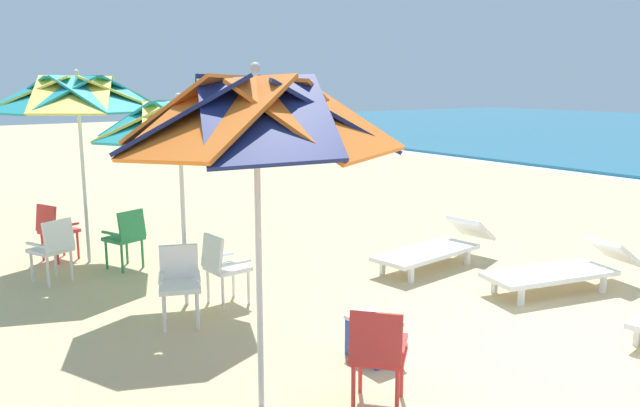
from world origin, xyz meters
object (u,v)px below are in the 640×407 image
object	(u,v)px
plastic_chair_1	(180,280)
cooler_box	(373,338)
plastic_chair_0	(378,351)
sun_lounger_2	(436,248)
beach_umbrella_0	(256,117)
plastic_chair_4	(55,228)
plastic_chair_2	(223,265)
plastic_chair_5	(53,246)
sun_lounger_1	(563,270)
plastic_chair_3	(126,235)
beach_umbrella_2	(78,96)
beach_umbrella_1	(179,123)

from	to	relation	value
plastic_chair_1	cooler_box	size ratio (longest dim) A/B	1.73
plastic_chair_0	plastic_chair_1	size ratio (longest dim) A/B	1.00
plastic_chair_1	sun_lounger_2	bearing A→B (deg)	88.09
beach_umbrella_0	plastic_chair_4	distance (m)	5.83
plastic_chair_2	plastic_chair_5	bearing A→B (deg)	-145.58
plastic_chair_2	plastic_chair_4	bearing A→B (deg)	-160.09
plastic_chair_5	cooler_box	xyz separation A→B (m)	(4.26, 1.89, -0.30)
plastic_chair_2	sun_lounger_1	bearing A→B (deg)	60.82
plastic_chair_3	beach_umbrella_2	bearing A→B (deg)	-153.53
plastic_chair_2	plastic_chair_4	xyz separation A→B (m)	(-3.15, -1.14, 0.00)
plastic_chair_3	sun_lounger_1	xyz separation A→B (m)	(4.20, 4.16, -0.22)
plastic_chair_1	sun_lounger_2	world-z (taller)	plastic_chair_1
plastic_chair_0	sun_lounger_1	distance (m)	3.96
plastic_chair_2	sun_lounger_1	world-z (taller)	plastic_chair_2
plastic_chair_4	plastic_chair_5	bearing A→B (deg)	-14.27
beach_umbrella_2	plastic_chair_3	bearing A→B (deg)	26.47
beach_umbrella_0	plastic_chair_5	world-z (taller)	beach_umbrella_0
beach_umbrella_1	plastic_chair_1	world-z (taller)	beach_umbrella_1
plastic_chair_3	sun_lounger_2	distance (m)	4.41
cooler_box	plastic_chair_0	bearing A→B (deg)	-38.91
sun_lounger_2	cooler_box	bearing A→B (deg)	-56.46
plastic_chair_4	cooler_box	size ratio (longest dim) A/B	1.73
beach_umbrella_0	plastic_chair_3	xyz separation A→B (m)	(-4.47, 0.44, -1.87)
beach_umbrella_0	sun_lounger_2	xyz separation A→B (m)	(-1.98, 4.08, -2.08)
plastic_chair_1	plastic_chair_5	size ratio (longest dim) A/B	1.00
cooler_box	beach_umbrella_1	bearing A→B (deg)	-161.24
plastic_chair_0	beach_umbrella_1	size ratio (longest dim) A/B	0.35
beach_umbrella_2	plastic_chair_5	world-z (taller)	beach_umbrella_2
plastic_chair_1	plastic_chair_5	bearing A→B (deg)	-161.71
plastic_chair_4	beach_umbrella_2	bearing A→B (deg)	46.49
plastic_chair_1	plastic_chair_0	bearing A→B (deg)	11.05
beach_umbrella_0	plastic_chair_3	world-z (taller)	beach_umbrella_0
plastic_chair_1	plastic_chair_5	distance (m)	2.44
plastic_chair_3	beach_umbrella_1	bearing A→B (deg)	2.15
sun_lounger_1	plastic_chair_3	bearing A→B (deg)	-135.23
beach_umbrella_2	plastic_chair_5	bearing A→B (deg)	-41.43
plastic_chair_0	plastic_chair_4	bearing A→B (deg)	-170.53
plastic_chair_4	cooler_box	xyz separation A→B (m)	(5.35, 1.62, -0.30)
plastic_chair_5	beach_umbrella_0	bearing A→B (deg)	7.05
sun_lounger_2	plastic_chair_0	bearing A→B (deg)	-52.52
sun_lounger_1	cooler_box	xyz separation A→B (m)	(0.11, -3.26, -0.08)
plastic_chair_1	plastic_chair_2	distance (m)	0.70
beach_umbrella_1	plastic_chair_3	world-z (taller)	beach_umbrella_1
plastic_chair_2	sun_lounger_2	size ratio (longest dim) A/B	0.39
beach_umbrella_0	sun_lounger_2	distance (m)	4.99
sun_lounger_1	cooler_box	bearing A→B (deg)	-88.12
beach_umbrella_0	plastic_chair_3	size ratio (longest dim) A/B	3.20
plastic_chair_2	cooler_box	size ratio (longest dim) A/B	1.73
plastic_chair_0	plastic_chair_4	xyz separation A→B (m)	(-6.09, -1.02, 0.00)
cooler_box	beach_umbrella_0	bearing A→B (deg)	-83.03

